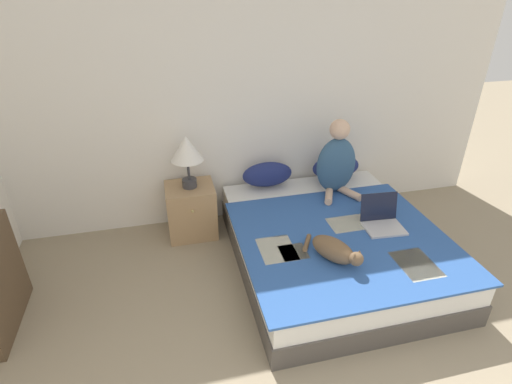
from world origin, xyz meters
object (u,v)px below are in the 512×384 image
(person_sitting, at_px, (337,162))
(cat_tabby, at_px, (335,250))
(pillow_far, at_px, (336,167))
(laptop_open, at_px, (382,220))
(nightstand, at_px, (191,210))
(pillow_near, at_px, (267,174))
(bed, at_px, (332,245))
(table_lamp, at_px, (187,151))

(person_sitting, xyz_separation_m, cat_tabby, (-0.43, -1.00, -0.22))
(pillow_far, distance_m, cat_tabby, 1.39)
(laptop_open, relative_size, nightstand, 0.67)
(pillow_far, distance_m, person_sitting, 0.35)
(pillow_near, xyz_separation_m, person_sitting, (0.61, -0.27, 0.18))
(bed, relative_size, pillow_near, 3.86)
(table_lamp, bearing_deg, nightstand, -157.61)
(table_lamp, bearing_deg, laptop_open, -29.59)
(bed, relative_size, nightstand, 3.77)
(pillow_near, bearing_deg, cat_tabby, -82.04)
(pillow_near, bearing_deg, table_lamp, -174.66)
(pillow_far, bearing_deg, bed, -113.53)
(bed, distance_m, pillow_far, 0.98)
(laptop_open, bearing_deg, person_sitting, 106.55)
(person_sitting, height_order, cat_tabby, person_sitting)
(person_sitting, relative_size, laptop_open, 2.13)
(bed, bearing_deg, table_lamp, 145.97)
(nightstand, bearing_deg, pillow_near, 5.50)
(bed, bearing_deg, laptop_open, -14.02)
(bed, relative_size, laptop_open, 5.64)
(pillow_far, relative_size, person_sitting, 0.69)
(person_sitting, bearing_deg, nightstand, 172.14)
(laptop_open, distance_m, nightstand, 1.78)
(laptop_open, distance_m, table_lamp, 1.81)
(bed, relative_size, cat_tabby, 3.66)
(cat_tabby, bearing_deg, person_sitting, 126.21)
(laptop_open, bearing_deg, bed, 170.35)
(bed, height_order, nightstand, nightstand)
(bed, relative_size, person_sitting, 2.65)
(bed, xyz_separation_m, pillow_far, (0.37, 0.85, 0.33))
(pillow_far, xyz_separation_m, laptop_open, (0.02, -0.94, -0.07))
(cat_tabby, relative_size, nightstand, 1.03)
(person_sitting, height_order, nightstand, person_sitting)
(pillow_near, relative_size, nightstand, 0.98)
(person_sitting, xyz_separation_m, nightstand, (-1.39, 0.19, -0.45))
(pillow_far, relative_size, nightstand, 0.98)
(pillow_near, bearing_deg, person_sitting, -23.72)
(pillow_near, distance_m, cat_tabby, 1.28)
(pillow_near, height_order, pillow_far, same)
(person_sitting, relative_size, nightstand, 1.42)
(pillow_near, distance_m, pillow_far, 0.74)
(bed, xyz_separation_m, laptop_open, (0.39, -0.10, 0.25))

